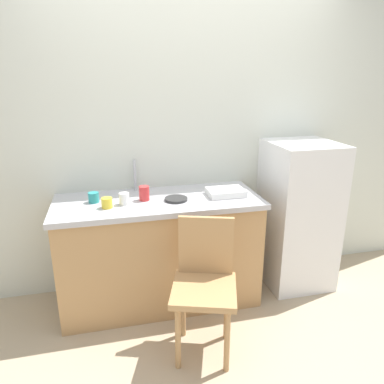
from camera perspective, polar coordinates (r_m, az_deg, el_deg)
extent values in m
plane|color=tan|center=(2.68, 4.21, -23.05)|extent=(8.00, 8.00, 0.00)
cube|color=silver|center=(3.03, -1.00, 7.70)|extent=(4.80, 0.10, 2.43)
cube|color=tan|center=(2.92, -5.08, -9.49)|extent=(1.50, 0.60, 0.83)
cube|color=#B7B7BC|center=(2.74, -5.33, -1.45)|extent=(1.54, 0.64, 0.04)
cylinder|color=#B7B7BC|center=(2.92, -8.97, 2.65)|extent=(0.02, 0.02, 0.25)
cube|color=white|center=(3.22, 16.26, -3.43)|extent=(0.53, 0.56, 1.24)
cylinder|color=tan|center=(2.39, -2.23, -21.87)|extent=(0.04, 0.04, 0.45)
cylinder|color=tan|center=(2.38, 5.53, -22.18)|extent=(0.04, 0.04, 0.45)
cylinder|color=tan|center=(2.63, -1.40, -17.68)|extent=(0.04, 0.04, 0.45)
cylinder|color=tan|center=(2.62, 5.47, -17.93)|extent=(0.04, 0.04, 0.45)
cube|color=tan|center=(2.36, 1.91, -15.16)|extent=(0.51, 0.51, 0.04)
cube|color=tan|center=(2.41, 2.19, -8.36)|extent=(0.35, 0.14, 0.40)
cube|color=white|center=(2.81, 5.31, -0.03)|extent=(0.28, 0.20, 0.05)
cylinder|color=#2D2D2D|center=(2.69, -2.52, -1.12)|extent=(0.17, 0.17, 0.02)
cylinder|color=white|center=(2.64, -10.61, -1.06)|extent=(0.07, 0.07, 0.09)
cylinder|color=yellow|center=(2.60, -13.22, -1.68)|extent=(0.08, 0.08, 0.07)
cylinder|color=red|center=(2.70, -7.51, -0.19)|extent=(0.08, 0.08, 0.11)
cylinder|color=teal|center=(2.73, -15.18, -0.83)|extent=(0.08, 0.08, 0.07)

